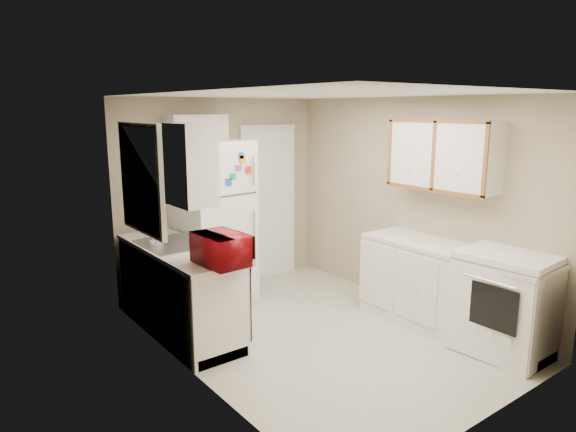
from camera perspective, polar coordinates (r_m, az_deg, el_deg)
floor at (r=5.44m, az=3.27°, el=-12.83°), size 3.80×3.80×0.00m
ceiling at (r=4.94m, az=3.60°, el=13.35°), size 3.80×3.80×0.00m
wall_left at (r=4.30m, az=-10.90°, el=-2.75°), size 3.80×3.80×0.00m
wall_right at (r=6.05m, az=13.56°, el=1.34°), size 3.80×3.80×0.00m
wall_back at (r=6.59m, az=-7.39°, el=2.41°), size 2.80×2.80×0.00m
wall_front at (r=3.87m, az=22.15°, el=-5.09°), size 2.80×2.80×0.00m
left_counter at (r=5.42m, az=-12.02°, el=-8.02°), size 0.60×1.80×0.90m
dishwasher at (r=5.04m, az=-6.05°, el=-8.90°), size 0.03×0.58×0.72m
sink at (r=5.43m, az=-12.88°, el=-3.49°), size 0.54×0.74×0.16m
microwave at (r=4.60m, az=-7.43°, el=-3.61°), size 0.53×0.31×0.34m
soap_bottle at (r=5.58m, az=-14.39°, el=-1.67°), size 0.10×0.11×0.19m
window_blinds at (r=5.19m, az=-15.87°, el=4.00°), size 0.10×0.98×1.08m
upper_cabinet_left at (r=4.45m, az=-10.74°, el=5.61°), size 0.30×0.45×0.70m
refrigerator at (r=6.12m, az=-8.41°, el=-0.63°), size 0.86×0.84×1.92m
cabinet_over_fridge at (r=6.18m, az=-10.14°, el=9.18°), size 0.70×0.30×0.40m
interior_door at (r=6.96m, az=-2.19°, el=1.50°), size 0.86×0.06×2.08m
right_counter at (r=5.54m, az=17.64°, el=-7.90°), size 0.60×2.00×0.90m
stove at (r=5.26m, az=22.97°, el=-8.89°), size 0.72×0.86×0.98m
upper_cabinet_right at (r=5.55m, az=16.88°, el=6.50°), size 0.30×1.20×0.70m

